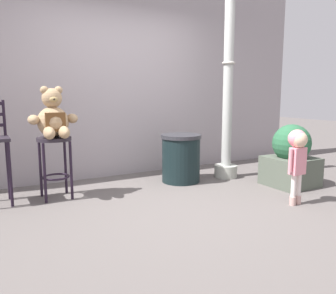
% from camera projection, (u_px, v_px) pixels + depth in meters
% --- Properties ---
extents(ground_plane, '(24.00, 24.00, 0.00)m').
position_uv_depth(ground_plane, '(178.00, 207.00, 3.74)').
color(ground_plane, '#5C5653').
extents(building_wall, '(6.61, 0.30, 3.17)m').
position_uv_depth(building_wall, '(115.00, 69.00, 5.09)').
color(building_wall, '#9E959A').
rests_on(building_wall, ground_plane).
extents(bar_stool_with_teddy, '(0.39, 0.39, 0.72)m').
position_uv_depth(bar_stool_with_teddy, '(55.00, 155.00, 3.99)').
color(bar_stool_with_teddy, '#272129').
rests_on(bar_stool_with_teddy, ground_plane).
extents(teddy_bear, '(0.55, 0.49, 0.58)m').
position_uv_depth(teddy_bear, '(53.00, 119.00, 3.90)').
color(teddy_bear, tan).
rests_on(teddy_bear, bar_stool_with_teddy).
extents(child_walking, '(0.27, 0.21, 0.84)m').
position_uv_depth(child_walking, '(298.00, 151.00, 3.73)').
color(child_walking, '#C29990').
rests_on(child_walking, ground_plane).
extents(trash_bin, '(0.56, 0.56, 0.66)m').
position_uv_depth(trash_bin, '(181.00, 158.00, 4.76)').
color(trash_bin, black).
rests_on(trash_bin, ground_plane).
extents(lamppost, '(0.33, 0.33, 2.84)m').
position_uv_depth(lamppost, '(228.00, 100.00, 4.89)').
color(lamppost, '#A4A79C').
rests_on(lamppost, ground_plane).
extents(planter_with_shrub, '(0.59, 0.59, 0.82)m').
position_uv_depth(planter_with_shrub, '(291.00, 158.00, 4.55)').
color(planter_with_shrub, '#4F564A').
rests_on(planter_with_shrub, ground_plane).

